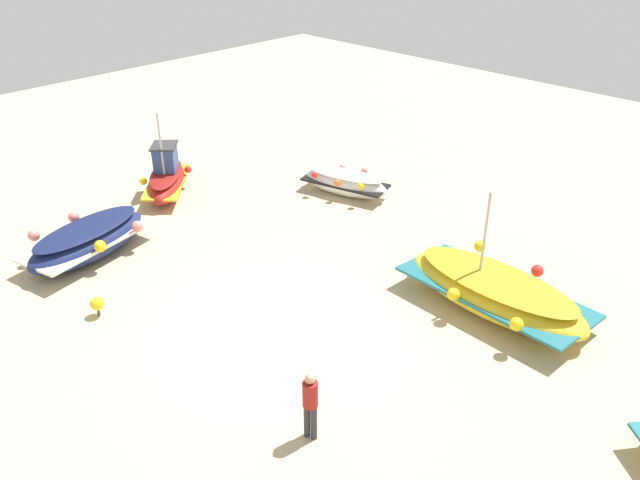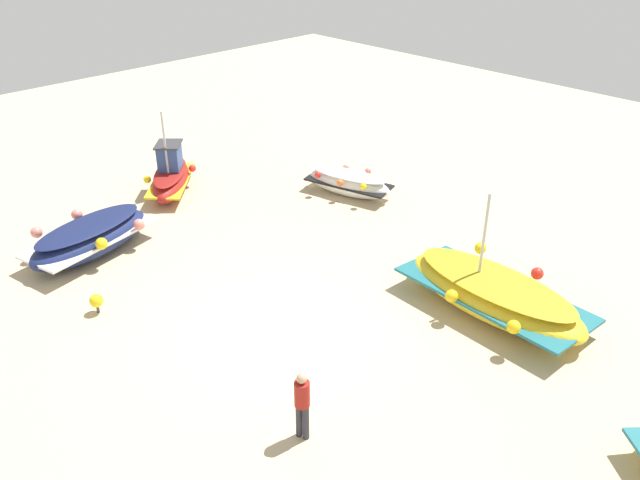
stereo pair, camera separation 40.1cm
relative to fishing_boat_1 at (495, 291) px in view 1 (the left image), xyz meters
name	(u,v)px [view 1 (the left image)]	position (x,y,z in m)	size (l,w,h in m)	color
ground_plane	(283,331)	(3.28, 4.71, -0.54)	(53.38, 53.38, 0.00)	#C6B289
fishing_boat_1	(495,291)	(0.00, 0.00, 0.00)	(5.42, 2.95, 3.33)	gold
fishing_boat_2	(88,240)	(10.37, 6.24, 0.04)	(2.59, 4.45, 1.14)	navy
fishing_boat_3	(345,182)	(7.85, -2.63, -0.06)	(3.52, 1.92, 0.95)	white
fishing_boat_4	(167,178)	(12.59, 1.91, 0.07)	(3.31, 3.26, 3.20)	maroon
person_walking	(310,401)	(0.20, 6.77, 0.43)	(0.32, 0.32, 1.67)	#2D2D38
mooring_buoy_0	(97,304)	(7.32, 7.66, -0.17)	(0.37, 0.37, 0.56)	#3F3F42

